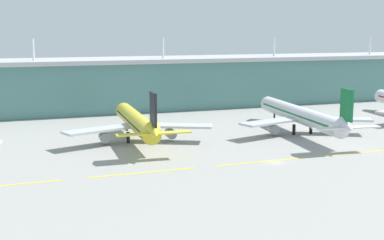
# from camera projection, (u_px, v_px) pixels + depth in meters

# --- Properties ---
(ground_plane) EXTENTS (600.00, 600.00, 0.00)m
(ground_plane) POSITION_uv_depth(u_px,v_px,m) (275.00, 162.00, 146.78)
(ground_plane) COLOR gray
(terminal_building) EXTENTS (288.00, 34.00, 32.34)m
(terminal_building) POSITION_uv_depth(u_px,v_px,m) (160.00, 82.00, 247.79)
(terminal_building) COLOR slate
(terminal_building) RESTS_ON ground
(airliner_near_middle) EXTENTS (48.71, 59.73, 18.90)m
(airliner_near_middle) POSITION_uv_depth(u_px,v_px,m) (137.00, 122.00, 172.91)
(airliner_near_middle) COLOR yellow
(airliner_near_middle) RESTS_ON ground
(airliner_far_middle) EXTENTS (48.54, 69.58, 18.90)m
(airliner_far_middle) POSITION_uv_depth(u_px,v_px,m) (301.00, 115.00, 186.64)
(airliner_far_middle) COLOR silver
(airliner_far_middle) RESTS_ON ground
(taxiway_stripe_west) EXTENTS (28.00, 0.70, 0.04)m
(taxiway_stripe_west) POSITION_uv_depth(u_px,v_px,m) (1.00, 186.00, 124.56)
(taxiway_stripe_west) COLOR yellow
(taxiway_stripe_west) RESTS_ON ground
(taxiway_stripe_mid_west) EXTENTS (28.00, 0.70, 0.04)m
(taxiway_stripe_mid_west) POSITION_uv_depth(u_px,v_px,m) (143.00, 173.00, 135.95)
(taxiway_stripe_mid_west) COLOR yellow
(taxiway_stripe_mid_west) RESTS_ON ground
(taxiway_stripe_centre) EXTENTS (28.00, 0.70, 0.04)m
(taxiway_stripe_centre) POSITION_uv_depth(u_px,v_px,m) (262.00, 162.00, 147.34)
(taxiway_stripe_centre) COLOR yellow
(taxiway_stripe_centre) RESTS_ON ground
(taxiway_stripe_mid_east) EXTENTS (28.00, 0.70, 0.04)m
(taxiway_stripe_mid_east) POSITION_uv_depth(u_px,v_px,m) (365.00, 152.00, 158.73)
(taxiway_stripe_mid_east) COLOR yellow
(taxiway_stripe_mid_east) RESTS_ON ground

